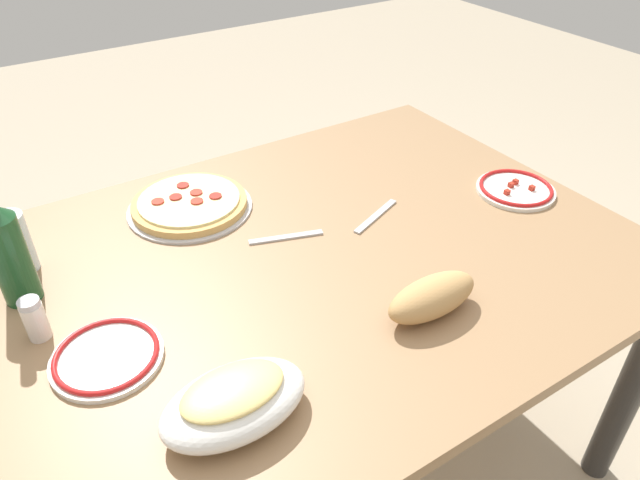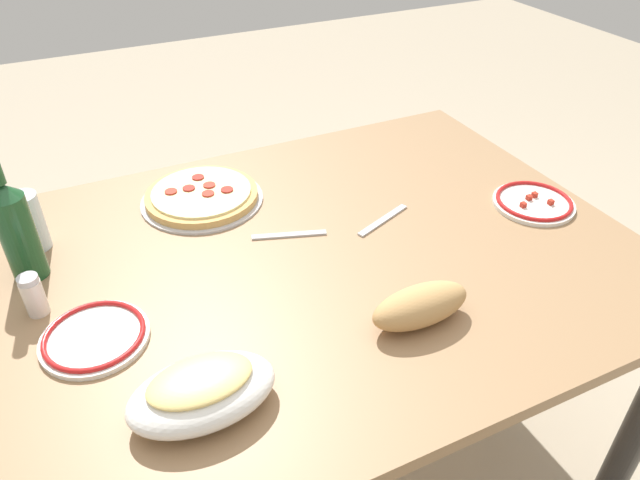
{
  "view_description": "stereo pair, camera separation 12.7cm",
  "coord_description": "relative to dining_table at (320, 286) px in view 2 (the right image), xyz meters",
  "views": [
    {
      "loc": [
        0.55,
        0.87,
        1.5
      ],
      "look_at": [
        0.0,
        0.0,
        0.75
      ],
      "focal_mm": 32.94,
      "sensor_mm": 36.0,
      "label": 1
    },
    {
      "loc": [
        0.44,
        0.93,
        1.5
      ],
      "look_at": [
        0.0,
        0.0,
        0.75
      ],
      "focal_mm": 32.94,
      "sensor_mm": 36.0,
      "label": 2
    }
  ],
  "objects": [
    {
      "name": "dining_table",
      "position": [
        0.0,
        0.0,
        0.0
      ],
      "size": [
        1.37,
        1.05,
        0.72
      ],
      "color": "#93704C",
      "rests_on": "ground"
    },
    {
      "name": "spice_shaker",
      "position": [
        0.57,
        -0.05,
        0.14
      ],
      "size": [
        0.04,
        0.04,
        0.09
      ],
      "color": "silver",
      "rests_on": "dining_table"
    },
    {
      "name": "bread_loaf",
      "position": [
        -0.07,
        0.28,
        0.14
      ],
      "size": [
        0.2,
        0.08,
        0.08
      ],
      "primitive_type": "ellipsoid",
      "color": "tan",
      "rests_on": "dining_table"
    },
    {
      "name": "water_glass",
      "position": [
        0.56,
        -0.28,
        0.17
      ],
      "size": [
        0.06,
        0.06,
        0.13
      ],
      "primitive_type": "cylinder",
      "color": "silver",
      "rests_on": "dining_table"
    },
    {
      "name": "ground_plane",
      "position": [
        0.0,
        0.0,
        -0.62
      ],
      "size": [
        8.0,
        8.0,
        0.0
      ],
      "primitive_type": "plane",
      "color": "tan",
      "rests_on": "ground"
    },
    {
      "name": "side_plate_near",
      "position": [
        -0.55,
        0.05,
        0.11
      ],
      "size": [
        0.2,
        0.2,
        0.02
      ],
      "color": "white",
      "rests_on": "dining_table"
    },
    {
      "name": "fork_left",
      "position": [
        -0.19,
        -0.04,
        0.1
      ],
      "size": [
        0.16,
        0.08,
        0.0
      ],
      "primitive_type": "cube",
      "rotation": [
        0.0,
        0.0,
        0.38
      ],
      "color": "#B7B7BC",
      "rests_on": "dining_table"
    },
    {
      "name": "fork_right",
      "position": [
        0.04,
        -0.08,
        0.1
      ],
      "size": [
        0.17,
        0.07,
        0.0
      ],
      "primitive_type": "cube",
      "rotation": [
        0.0,
        0.0,
        2.82
      ],
      "color": "#B7B7BC",
      "rests_on": "dining_table"
    },
    {
      "name": "wine_bottle",
      "position": [
        0.58,
        -0.18,
        0.22
      ],
      "size": [
        0.07,
        0.07,
        0.29
      ],
      "color": "#194723",
      "rests_on": "dining_table"
    },
    {
      "name": "side_plate_far",
      "position": [
        0.49,
        0.07,
        0.11
      ],
      "size": [
        0.2,
        0.2,
        0.02
      ],
      "color": "white",
      "rests_on": "dining_table"
    },
    {
      "name": "pepperoni_pizza",
      "position": [
        0.17,
        -0.31,
        0.12
      ],
      "size": [
        0.3,
        0.3,
        0.03
      ],
      "color": "#B7B7BC",
      "rests_on": "dining_table"
    },
    {
      "name": "baked_pasta_dish",
      "position": [
        0.35,
        0.3,
        0.14
      ],
      "size": [
        0.24,
        0.15,
        0.08
      ],
      "color": "white",
      "rests_on": "dining_table"
    }
  ]
}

